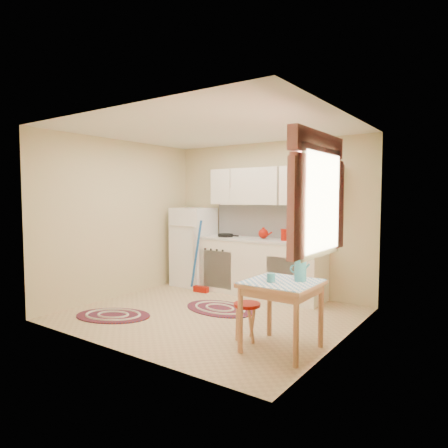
{
  "coord_description": "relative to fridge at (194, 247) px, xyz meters",
  "views": [
    {
      "loc": [
        3.22,
        -4.28,
        1.61
      ],
      "look_at": [
        0.04,
        0.25,
        1.22
      ],
      "focal_mm": 32.0,
      "sensor_mm": 36.0,
      "label": 1
    }
  ],
  "objects": [
    {
      "name": "stool",
      "position": [
        2.26,
        -1.81,
        -0.49
      ],
      "size": [
        0.32,
        0.32,
        0.42
      ],
      "primitive_type": "cylinder",
      "rotation": [
        0.0,
        0.0,
        -0.09
      ],
      "color": "#931005",
      "rests_on": "ground"
    },
    {
      "name": "mug",
      "position": [
        2.62,
        -1.94,
        0.07
      ],
      "size": [
        0.1,
        0.1,
        0.1
      ],
      "primitive_type": "cylinder",
      "rotation": [
        0.0,
        0.0,
        -0.18
      ],
      "color": "teal",
      "rests_on": "table"
    },
    {
      "name": "fridge",
      "position": [
        0.0,
        0.0,
        0.0
      ],
      "size": [
        0.65,
        0.6,
        1.4
      ],
      "primitive_type": "cube",
      "color": "white",
      "rests_on": "ground"
    },
    {
      "name": "broom",
      "position": [
        0.44,
        -0.35,
        -0.1
      ],
      "size": [
        0.29,
        0.15,
        1.2
      ],
      "primitive_type": null,
      "rotation": [
        0.0,
        0.0,
        0.1
      ],
      "color": "#1B58AA",
      "rests_on": "ground"
    },
    {
      "name": "table",
      "position": [
        2.7,
        -1.84,
        -0.34
      ],
      "size": [
        0.72,
        0.72,
        0.72
      ],
      "primitive_type": "cube",
      "color": "tan",
      "rests_on": "ground"
    },
    {
      "name": "rug_center",
      "position": [
        1.29,
        -0.99,
        -0.69
      ],
      "size": [
        1.15,
        0.83,
        0.02
      ],
      "primitive_type": null,
      "rotation": [
        0.0,
        0.0,
        -0.09
      ],
      "color": "maroon",
      "rests_on": "ground"
    },
    {
      "name": "red_canister",
      "position": [
        1.78,
        0.05,
        0.3
      ],
      "size": [
        0.14,
        0.14,
        0.16
      ],
      "primitive_type": "cylinder",
      "rotation": [
        0.0,
        0.0,
        -0.39
      ],
      "color": "#931005",
      "rests_on": "countertop"
    },
    {
      "name": "red_kettle",
      "position": [
        1.41,
        0.05,
        0.31
      ],
      "size": [
        0.22,
        0.21,
        0.18
      ],
      "primitive_type": null,
      "rotation": [
        0.0,
        0.0,
        0.31
      ],
      "color": "#931005",
      "rests_on": "countertop"
    },
    {
      "name": "frying_pan",
      "position": [
        0.7,
        0.0,
        0.24
      ],
      "size": [
        0.27,
        0.27,
        0.05
      ],
      "primitive_type": "cylinder",
      "rotation": [
        0.0,
        0.0,
        -0.05
      ],
      "color": "black",
      "rests_on": "countertop"
    },
    {
      "name": "coffee_pot",
      "position": [
        2.85,
        -1.72,
        0.18
      ],
      "size": [
        0.17,
        0.15,
        0.31
      ],
      "primitive_type": null,
      "rotation": [
        0.0,
        0.0,
        0.1
      ],
      "color": "teal",
      "rests_on": "table"
    },
    {
      "name": "base_cabinets",
      "position": [
        1.28,
        0.05,
        -0.26
      ],
      "size": [
        2.25,
        0.6,
        0.88
      ],
      "primitive_type": "cube",
      "color": "white",
      "rests_on": "ground"
    },
    {
      "name": "rug_left",
      "position": [
        0.31,
        -2.08,
        -0.69
      ],
      "size": [
        1.21,
        1.03,
        0.02
      ],
      "primitive_type": null,
      "rotation": [
        0.0,
        0.0,
        0.41
      ],
      "color": "maroon",
      "rests_on": "ground"
    },
    {
      "name": "countertop",
      "position": [
        1.28,
        0.05,
        0.2
      ],
      "size": [
        2.27,
        0.62,
        0.04
      ],
      "primitive_type": "cube",
      "color": "silver",
      "rests_on": "base_cabinets"
    },
    {
      "name": "room_shell",
      "position": [
        1.48,
        -1.01,
        0.9
      ],
      "size": [
        3.64,
        3.6,
        2.52
      ],
      "color": "tan",
      "rests_on": "ground"
    }
  ]
}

